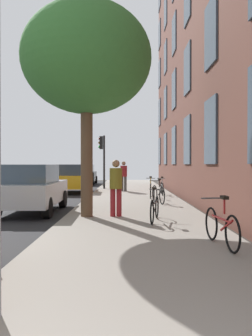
{
  "coord_description": "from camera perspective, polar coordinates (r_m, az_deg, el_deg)",
  "views": [
    {
      "loc": [
        0.8,
        -0.59,
        1.63
      ],
      "look_at": [
        0.79,
        11.32,
        1.51
      ],
      "focal_mm": 37.71,
      "sensor_mm": 36.0,
      "label": 1
    }
  ],
  "objects": [
    {
      "name": "ground_plane",
      "position": [
        16.0,
        -11.51,
        -5.29
      ],
      "size": [
        41.8,
        41.8,
        0.0
      ],
      "primitive_type": "plane",
      "color": "#332D28"
    },
    {
      "name": "road_asphalt",
      "position": [
        16.55,
        -18.68,
        -5.1
      ],
      "size": [
        7.0,
        38.0,
        0.01
      ],
      "primitive_type": "cube",
      "color": "#232326",
      "rests_on": "ground"
    },
    {
      "name": "sidewalk",
      "position": [
        15.68,
        1.17,
        -5.18
      ],
      "size": [
        4.2,
        38.0,
        0.12
      ],
      "primitive_type": "cube",
      "color": "gray",
      "rests_on": "ground"
    },
    {
      "name": "traffic_light",
      "position": [
        22.07,
        -3.75,
        2.58
      ],
      "size": [
        0.43,
        0.24,
        3.32
      ],
      "color": "black",
      "rests_on": "sidewalk"
    },
    {
      "name": "tree_near",
      "position": [
        10.78,
        -6.31,
        17.08
      ],
      "size": [
        3.78,
        3.78,
        6.21
      ],
      "color": "brown",
      "rests_on": "sidewalk"
    },
    {
      "name": "bicycle_0",
      "position": [
        6.82,
        15.22,
        -9.08
      ],
      "size": [
        0.42,
        1.71,
        0.95
      ],
      "color": "black",
      "rests_on": "sidewalk"
    },
    {
      "name": "bicycle_1",
      "position": [
        9.43,
        4.72,
        -6.45
      ],
      "size": [
        0.5,
        1.7,
        0.92
      ],
      "color": "black",
      "rests_on": "sidewalk"
    },
    {
      "name": "bicycle_2",
      "position": [
        13.89,
        5.32,
        -4.12
      ],
      "size": [
        0.49,
        1.66,
        0.96
      ],
      "color": "black",
      "rests_on": "sidewalk"
    },
    {
      "name": "bicycle_3",
      "position": [
        16.09,
        4.08,
        -3.45
      ],
      "size": [
        0.42,
        1.67,
        0.98
      ],
      "color": "black",
      "rests_on": "sidewalk"
    },
    {
      "name": "bicycle_4",
      "position": [
        17.63,
        5.91,
        -3.19
      ],
      "size": [
        0.42,
        1.64,
        0.92
      ],
      "color": "black",
      "rests_on": "sidewalk"
    },
    {
      "name": "pedestrian_0",
      "position": [
        10.28,
        -1.56,
        -2.61
      ],
      "size": [
        0.44,
        0.44,
        1.65
      ],
      "color": "maroon",
      "rests_on": "sidewalk"
    },
    {
      "name": "pedestrian_1",
      "position": [
        20.0,
        -0.29,
        -0.99
      ],
      "size": [
        0.51,
        0.51,
        1.69
      ],
      "color": "#4C4742",
      "rests_on": "sidewalk"
    },
    {
      "name": "car_1",
      "position": [
        12.31,
        -14.79,
        -3.13
      ],
      "size": [
        1.78,
        4.16,
        1.62
      ],
      "color": "#B7B7BC",
      "rests_on": "road_asphalt"
    },
    {
      "name": "car_2",
      "position": [
        20.45,
        -8.53,
        -1.65
      ],
      "size": [
        1.89,
        4.1,
        1.62
      ],
      "color": "orange",
      "rests_on": "road_asphalt"
    },
    {
      "name": "car_3",
      "position": [
        28.75,
        -6.73,
        -1.0
      ],
      "size": [
        2.0,
        4.41,
        1.62
      ],
      "color": "black",
      "rests_on": "road_asphalt"
    }
  ]
}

